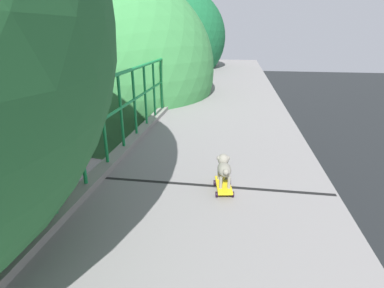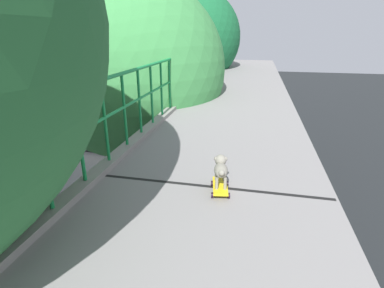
% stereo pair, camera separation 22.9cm
% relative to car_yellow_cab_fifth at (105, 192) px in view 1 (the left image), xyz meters
% --- Properties ---
extents(overpass_deck, '(3.01, 38.10, 0.49)m').
position_rel_car_yellow_cab_fifth_xyz_m(overpass_deck, '(5.31, -8.79, 4.68)').
color(overpass_deck, gray).
rests_on(overpass_deck, bridge_pier).
extents(green_railing, '(0.20, 36.20, 1.22)m').
position_rel_car_yellow_cab_fifth_xyz_m(green_railing, '(3.86, -8.79, 5.25)').
color(green_railing, gray).
rests_on(green_railing, overpass_deck).
extents(car_yellow_cab_fifth, '(1.75, 4.29, 1.43)m').
position_rel_car_yellow_cab_fifth_xyz_m(car_yellow_cab_fifth, '(0.00, 0.00, 0.00)').
color(car_yellow_cab_fifth, yellow).
rests_on(car_yellow_cab_fifth, ground).
extents(city_bus, '(2.70, 11.38, 3.43)m').
position_rel_car_yellow_cab_fifth_xyz_m(city_bus, '(-3.57, 10.49, 1.31)').
color(city_bus, beige).
rests_on(city_bus, ground).
extents(roadside_tree_mid, '(5.91, 5.91, 9.01)m').
position_rel_car_yellow_cab_fifth_xyz_m(roadside_tree_mid, '(1.93, -1.94, 5.59)').
color(roadside_tree_mid, brown).
rests_on(roadside_tree_mid, ground).
extents(roadside_tree_far, '(5.19, 5.19, 9.54)m').
position_rel_car_yellow_cab_fifth_xyz_m(roadside_tree_far, '(2.28, 5.23, 6.37)').
color(roadside_tree_far, '#473420').
rests_on(roadside_tree_far, ground).
extents(roadside_tree_farthest, '(3.73, 3.73, 8.43)m').
position_rel_car_yellow_cab_fifth_xyz_m(roadside_tree_farthest, '(2.28, 13.85, 6.20)').
color(roadside_tree_farthest, '#4C3C2D').
rests_on(roadside_tree_farthest, ground).
extents(toy_skateboard, '(0.26, 0.45, 0.09)m').
position_rel_car_yellow_cab_fifth_xyz_m(toy_skateboard, '(5.48, -7.66, 5.00)').
color(toy_skateboard, yellow).
rests_on(toy_skateboard, overpass_deck).
extents(small_dog, '(0.20, 0.40, 0.32)m').
position_rel_car_yellow_cab_fifth_xyz_m(small_dog, '(5.48, -7.61, 5.22)').
color(small_dog, gray).
rests_on(small_dog, toy_skateboard).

